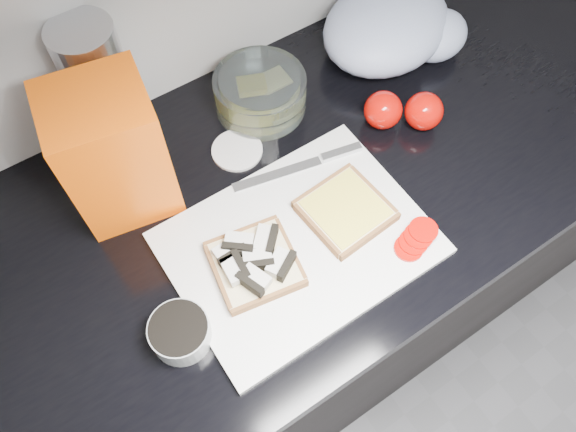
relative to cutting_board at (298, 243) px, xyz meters
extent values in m
cube|color=black|center=(0.12, 0.10, -0.48)|extent=(3.50, 0.60, 0.86)
cube|color=black|center=(0.12, 0.10, -0.03)|extent=(3.50, 0.64, 0.04)
cube|color=silver|center=(0.00, 0.00, 0.00)|extent=(0.40, 0.30, 0.01)
cube|color=beige|center=(-0.08, 0.00, 0.01)|extent=(0.14, 0.14, 0.02)
cube|color=silver|center=(-0.10, 0.04, 0.03)|extent=(0.04, 0.03, 0.02)
cube|color=black|center=(-0.10, 0.04, 0.03)|extent=(0.05, 0.01, 0.02)
cube|color=silver|center=(-0.08, 0.04, 0.03)|extent=(0.05, 0.05, 0.02)
cube|color=black|center=(-0.08, 0.04, 0.03)|extent=(0.04, 0.04, 0.02)
cube|color=silver|center=(-0.05, 0.02, 0.03)|extent=(0.05, 0.05, 0.02)
cube|color=black|center=(-0.05, 0.02, 0.03)|extent=(0.04, 0.04, 0.02)
cube|color=silver|center=(-0.12, 0.00, 0.03)|extent=(0.03, 0.05, 0.02)
cube|color=black|center=(-0.12, 0.00, 0.03)|extent=(0.01, 0.05, 0.02)
cube|color=silver|center=(-0.07, 0.00, 0.03)|extent=(0.05, 0.04, 0.02)
cube|color=black|center=(-0.07, 0.00, 0.03)|extent=(0.05, 0.03, 0.02)
cube|color=silver|center=(-0.05, -0.02, 0.03)|extent=(0.05, 0.04, 0.02)
cube|color=black|center=(-0.05, -0.02, 0.03)|extent=(0.05, 0.03, 0.02)
cube|color=silver|center=(-0.10, -0.03, 0.04)|extent=(0.04, 0.05, 0.02)
cube|color=black|center=(-0.10, -0.03, 0.04)|extent=(0.03, 0.05, 0.02)
cube|color=beige|center=(0.09, 0.00, 0.01)|extent=(0.13, 0.13, 0.02)
cube|color=yellow|center=(0.09, 0.00, 0.02)|extent=(0.12, 0.12, 0.00)
cylinder|color=#B80B04|center=(0.14, -0.11, 0.01)|extent=(0.06, 0.06, 0.01)
cylinder|color=#B80B04|center=(0.15, -0.10, 0.01)|extent=(0.06, 0.06, 0.01)
cylinder|color=#B80B04|center=(0.16, -0.10, 0.02)|extent=(0.05, 0.05, 0.01)
cylinder|color=#B80B04|center=(0.17, -0.10, 0.02)|extent=(0.05, 0.05, 0.01)
cube|color=#B8B8BD|center=(0.04, 0.13, 0.01)|extent=(0.16, 0.05, 0.00)
cube|color=#B8B8BD|center=(0.16, 0.10, 0.01)|extent=(0.07, 0.03, 0.01)
cylinder|color=#A4A9A9|center=(-0.23, -0.03, 0.02)|extent=(0.09, 0.09, 0.04)
cylinder|color=black|center=(-0.23, -0.03, 0.03)|extent=(0.08, 0.08, 0.01)
cylinder|color=silver|center=(0.01, 0.21, 0.00)|extent=(0.10, 0.10, 0.01)
cylinder|color=silver|center=(0.10, 0.28, 0.03)|extent=(0.17, 0.17, 0.07)
cube|color=yellow|center=(0.09, 0.28, 0.02)|extent=(0.06, 0.06, 0.04)
cube|color=#E1D986|center=(0.13, 0.28, 0.01)|extent=(0.06, 0.05, 0.01)
cube|color=#F04304|center=(-0.18, 0.24, 0.11)|extent=(0.17, 0.16, 0.23)
cylinder|color=#B4B4B9|center=(-0.14, 0.36, 0.11)|extent=(0.10, 0.10, 0.24)
ellipsoid|color=#99A4BC|center=(0.38, 0.27, 0.05)|extent=(0.31, 0.27, 0.12)
ellipsoid|color=#99A4BC|center=(0.46, 0.21, 0.04)|extent=(0.15, 0.13, 0.08)
sphere|color=#B80B04|center=(0.26, 0.12, 0.03)|extent=(0.07, 0.07, 0.07)
sphere|color=#B80B04|center=(0.32, 0.08, 0.03)|extent=(0.07, 0.07, 0.07)
camera|label=1|loc=(-0.24, -0.33, 0.80)|focal=35.00mm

